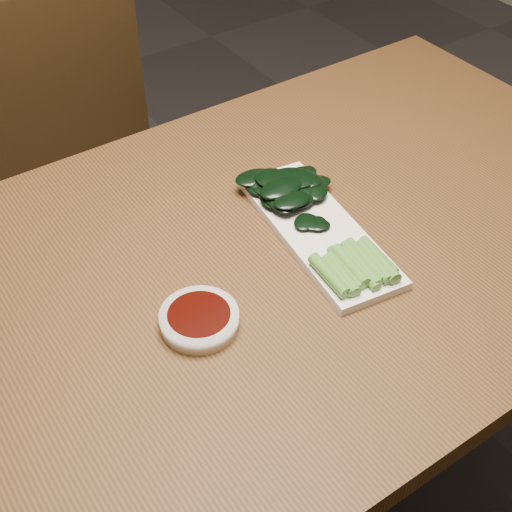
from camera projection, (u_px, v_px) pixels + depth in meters
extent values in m
plane|color=#312E2E|center=(260.00, 502.00, 1.58)|extent=(6.00, 6.00, 0.00)
cube|color=#4F3116|center=(262.00, 264.00, 1.08)|extent=(1.40, 0.80, 0.04)
cylinder|color=#4F3116|center=(392.00, 197.00, 1.81)|extent=(0.05, 0.05, 0.71)
cube|color=black|center=(119.00, 212.00, 1.65)|extent=(0.49, 0.49, 0.04)
cylinder|color=black|center=(107.00, 365.00, 1.60)|extent=(0.04, 0.04, 0.41)
cylinder|color=black|center=(237.00, 286.00, 1.79)|extent=(0.04, 0.04, 0.41)
cylinder|color=black|center=(25.00, 276.00, 1.81)|extent=(0.04, 0.04, 0.41)
cylinder|color=black|center=(149.00, 213.00, 2.00)|extent=(0.04, 0.04, 0.41)
cube|color=black|center=(55.00, 86.00, 1.59)|extent=(0.44, 0.08, 0.44)
cylinder|color=white|center=(199.00, 320.00, 0.96)|extent=(0.11, 0.11, 0.02)
cylinder|color=#350904|center=(199.00, 315.00, 0.95)|extent=(0.09, 0.09, 0.00)
cube|color=white|center=(318.00, 231.00, 1.10)|extent=(0.16, 0.34, 0.01)
cylinder|color=#519232|center=(329.00, 275.00, 1.00)|extent=(0.03, 0.09, 0.02)
cylinder|color=#519232|center=(338.00, 276.00, 1.00)|extent=(0.03, 0.08, 0.02)
cylinder|color=#519232|center=(342.00, 274.00, 1.01)|extent=(0.03, 0.08, 0.02)
cylinder|color=#519232|center=(346.00, 268.00, 1.02)|extent=(0.03, 0.09, 0.01)
cylinder|color=#519232|center=(350.00, 266.00, 1.02)|extent=(0.03, 0.08, 0.02)
cylinder|color=#519232|center=(359.00, 269.00, 1.02)|extent=(0.02, 0.09, 0.01)
cylinder|color=#519232|center=(361.00, 264.00, 1.02)|extent=(0.03, 0.09, 0.02)
cylinder|color=#519232|center=(366.00, 260.00, 1.03)|extent=(0.03, 0.09, 0.02)
cylinder|color=#519232|center=(374.00, 262.00, 1.02)|extent=(0.03, 0.09, 0.02)
cylinder|color=#519232|center=(380.00, 261.00, 1.02)|extent=(0.03, 0.09, 0.02)
cylinder|color=#519232|center=(379.00, 255.00, 1.04)|extent=(0.02, 0.08, 0.01)
ellipsoid|color=black|center=(255.00, 178.00, 1.17)|extent=(0.08, 0.06, 0.01)
ellipsoid|color=black|center=(278.00, 199.00, 1.12)|extent=(0.05, 0.08, 0.01)
ellipsoid|color=black|center=(288.00, 184.00, 1.15)|extent=(0.08, 0.08, 0.01)
ellipsoid|color=black|center=(298.00, 198.00, 1.13)|extent=(0.06, 0.05, 0.01)
ellipsoid|color=black|center=(277.00, 188.00, 1.15)|extent=(0.10, 0.09, 0.01)
ellipsoid|color=black|center=(282.00, 187.00, 1.13)|extent=(0.09, 0.06, 0.02)
ellipsoid|color=black|center=(312.00, 183.00, 1.17)|extent=(0.07, 0.06, 0.01)
ellipsoid|color=black|center=(292.00, 200.00, 1.11)|extent=(0.06, 0.04, 0.01)
ellipsoid|color=black|center=(278.00, 197.00, 1.13)|extent=(0.09, 0.09, 0.01)
ellipsoid|color=black|center=(293.00, 178.00, 1.15)|extent=(0.10, 0.09, 0.01)
ellipsoid|color=black|center=(298.00, 187.00, 1.14)|extent=(0.08, 0.08, 0.01)
ellipsoid|color=black|center=(313.00, 187.00, 1.15)|extent=(0.08, 0.09, 0.01)
ellipsoid|color=black|center=(264.00, 188.00, 1.15)|extent=(0.07, 0.07, 0.01)
ellipsoid|color=black|center=(307.00, 173.00, 1.18)|extent=(0.05, 0.05, 0.01)
ellipsoid|color=black|center=(301.00, 172.00, 1.17)|extent=(0.04, 0.03, 0.01)
ellipsoid|color=black|center=(261.00, 180.00, 1.16)|extent=(0.08, 0.08, 0.01)
ellipsoid|color=black|center=(273.00, 178.00, 1.15)|extent=(0.08, 0.08, 0.01)
ellipsoid|color=black|center=(307.00, 179.00, 1.15)|extent=(0.06, 0.06, 0.01)
ellipsoid|color=black|center=(311.00, 222.00, 1.09)|extent=(0.04, 0.05, 0.01)
ellipsoid|color=black|center=(318.00, 223.00, 1.09)|extent=(0.05, 0.05, 0.01)
ellipsoid|color=black|center=(305.00, 222.00, 1.09)|extent=(0.05, 0.05, 0.01)
ellipsoid|color=black|center=(319.00, 225.00, 1.09)|extent=(0.04, 0.04, 0.01)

